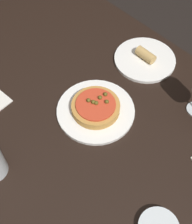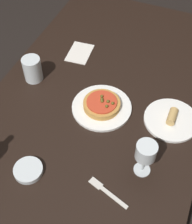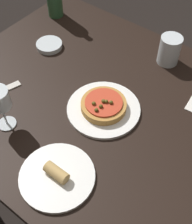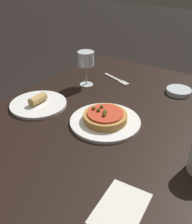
% 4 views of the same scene
% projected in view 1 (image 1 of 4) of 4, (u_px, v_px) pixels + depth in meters
% --- Properties ---
extents(ground_plane, '(14.00, 14.00, 0.00)m').
position_uv_depth(ground_plane, '(77.00, 179.00, 1.68)').
color(ground_plane, black).
extents(dining_table, '(1.50, 0.95, 0.73)m').
position_uv_depth(dining_table, '(69.00, 109.00, 1.15)').
color(dining_table, black).
rests_on(dining_table, ground_plane).
extents(dinner_plate, '(0.26, 0.26, 0.01)m').
position_uv_depth(dinner_plate, '(96.00, 111.00, 1.04)').
color(dinner_plate, white).
rests_on(dinner_plate, dining_table).
extents(pizza, '(0.16, 0.16, 0.04)m').
position_uv_depth(pizza, '(96.00, 107.00, 1.02)').
color(pizza, '#BC843D').
rests_on(pizza, dinner_plate).
extents(side_plate, '(0.23, 0.23, 0.05)m').
position_uv_depth(side_plate, '(145.00, 59.00, 1.17)').
color(side_plate, white).
rests_on(side_plate, dining_table).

